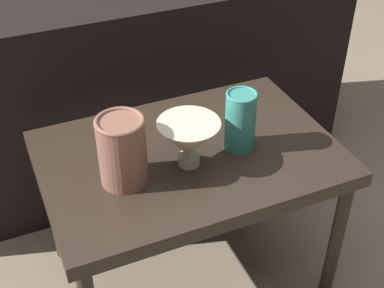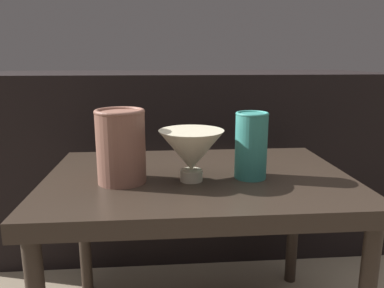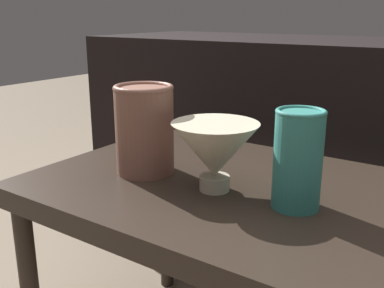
# 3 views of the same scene
# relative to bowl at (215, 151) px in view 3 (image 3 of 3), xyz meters

# --- Properties ---
(table) EXTENTS (0.74, 0.51, 0.45)m
(table) POSITION_rel_bowl_xyz_m (0.02, 0.04, -0.12)
(table) COLOR #2D231C
(table) RESTS_ON ground_plane
(couch_backdrop) EXTENTS (1.49, 0.50, 0.68)m
(couch_backdrop) POSITION_rel_bowl_xyz_m (0.02, 0.64, -0.18)
(couch_backdrop) COLOR black
(couch_backdrop) RESTS_ON ground_plane
(bowl) EXTENTS (0.15, 0.15, 0.12)m
(bowl) POSITION_rel_bowl_xyz_m (0.00, 0.00, 0.00)
(bowl) COLOR beige
(bowl) RESTS_ON table
(vase_textured_left) EXTENTS (0.11, 0.11, 0.17)m
(vase_textured_left) POSITION_rel_bowl_xyz_m (-0.16, 0.00, 0.02)
(vase_textured_left) COLOR brown
(vase_textured_left) RESTS_ON table
(vase_colorful_right) EXTENTS (0.08, 0.08, 0.16)m
(vase_colorful_right) POSITION_rel_bowl_xyz_m (0.14, 0.01, 0.01)
(vase_colorful_right) COLOR teal
(vase_colorful_right) RESTS_ON table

